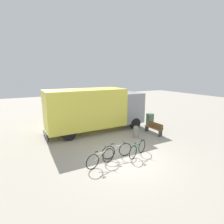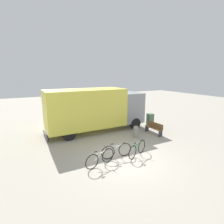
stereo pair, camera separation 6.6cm
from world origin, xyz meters
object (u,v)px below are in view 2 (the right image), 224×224
(delivery_truck, at_px, (95,108))
(bicycle_near, at_px, (100,158))
(utility_box, at_px, (150,120))
(bicycle_middle, at_px, (117,151))
(bicycle_far, at_px, (137,149))
(park_bench, at_px, (154,128))
(bollard_near_bench, at_px, (136,131))

(delivery_truck, relative_size, bicycle_near, 4.59)
(bicycle_near, relative_size, utility_box, 1.58)
(bicycle_middle, relative_size, bicycle_far, 1.09)
(park_bench, relative_size, bollard_near_bench, 1.82)
(bicycle_far, relative_size, bollard_near_bench, 1.88)
(bicycle_near, bearing_deg, bollard_near_bench, 18.07)
(park_bench, xyz_separation_m, bicycle_far, (-3.27, -2.44, -0.07))
(delivery_truck, distance_m, bollard_near_bench, 3.63)
(delivery_truck, distance_m, bicycle_middle, 5.06)
(bicycle_near, relative_size, bicycle_middle, 0.97)
(bicycle_middle, bearing_deg, bicycle_near, -156.82)
(bicycle_middle, xyz_separation_m, utility_box, (5.46, 3.91, 0.14))
(delivery_truck, bearing_deg, bollard_near_bench, -53.86)
(park_bench, distance_m, bicycle_near, 6.05)
(bicycle_middle, bearing_deg, bollard_near_bench, 42.15)
(park_bench, xyz_separation_m, bicycle_middle, (-4.39, -2.12, -0.07))
(park_bench, distance_m, bollard_near_bench, 1.67)
(bicycle_near, bearing_deg, park_bench, 9.49)
(bicycle_far, xyz_separation_m, utility_box, (4.34, 4.24, 0.14))
(bicycle_far, xyz_separation_m, bollard_near_bench, (1.60, 2.44, 0.06))
(utility_box, bearing_deg, bicycle_far, -135.66)
(park_bench, height_order, bicycle_near, bicycle_near)
(bicycle_near, xyz_separation_m, bicycle_far, (2.24, 0.05, 0.00))
(delivery_truck, xyz_separation_m, bollard_near_bench, (2.02, -2.69, -1.37))
(bicycle_near, height_order, bicycle_far, same)
(delivery_truck, xyz_separation_m, utility_box, (4.75, -0.89, -1.28))
(bicycle_far, height_order, utility_box, utility_box)
(delivery_truck, relative_size, bollard_near_bench, 9.14)
(park_bench, relative_size, bicycle_far, 0.97)
(delivery_truck, bearing_deg, bicycle_middle, -99.08)
(park_bench, bearing_deg, bicycle_middle, 111.61)
(delivery_truck, distance_m, utility_box, 5.00)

